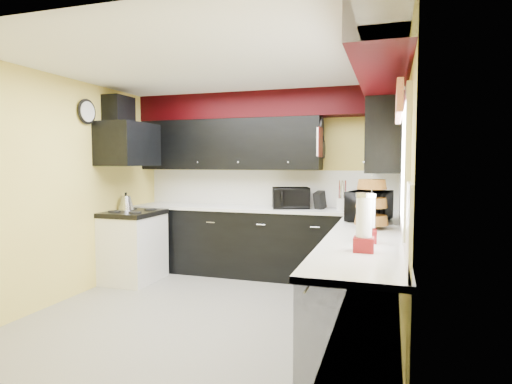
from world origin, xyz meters
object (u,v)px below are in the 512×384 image
at_px(knife_block, 320,200).
at_px(microwave, 370,206).
at_px(kettle, 126,203).
at_px(utensil_crock, 342,204).
at_px(toaster_oven, 291,198).

bearing_deg(knife_block, microwave, -33.52).
bearing_deg(kettle, utensil_crock, 12.52).
bearing_deg(kettle, toaster_oven, 17.38).
relative_size(toaster_oven, microwave, 0.86).
bearing_deg(knife_block, toaster_oven, -159.73).
xyz_separation_m(utensil_crock, kettle, (-2.78, -0.62, -0.00)).
height_order(toaster_oven, microwave, microwave).
height_order(toaster_oven, kettle, toaster_oven).
distance_m(utensil_crock, kettle, 2.85).
distance_m(knife_block, kettle, 2.57).
relative_size(microwave, knife_block, 2.44).
bearing_deg(toaster_oven, kettle, 178.88).
height_order(utensil_crock, kettle, kettle).
bearing_deg(microwave, kettle, 96.37).
xyz_separation_m(toaster_oven, knife_block, (0.39, -0.00, -0.02)).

